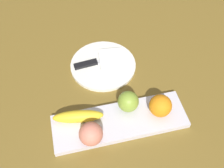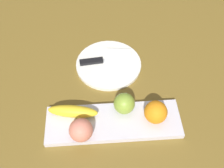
{
  "view_description": "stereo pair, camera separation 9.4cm",
  "coord_description": "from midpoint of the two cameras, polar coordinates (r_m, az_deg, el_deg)",
  "views": [
    {
      "loc": [
        -0.13,
        -0.43,
        0.79
      ],
      "look_at": [
        0.0,
        0.13,
        0.05
      ],
      "focal_mm": 43.82,
      "sensor_mm": 36.0,
      "label": 1
    },
    {
      "loc": [
        -0.04,
        -0.45,
        0.79
      ],
      "look_at": [
        0.0,
        0.13,
        0.05
      ],
      "focal_mm": 43.82,
      "sensor_mm": 36.0,
      "label": 2
    }
  ],
  "objects": [
    {
      "name": "knife",
      "position": [
        1.05,
        -0.95,
        4.65
      ],
      "size": [
        0.18,
        0.04,
        0.01
      ],
      "rotation": [
        0.0,
        0.0,
        0.1
      ],
      "color": "silver",
      "rests_on": "dinner_plate"
    },
    {
      "name": "banana",
      "position": [
        0.89,
        -5.2,
        -5.91
      ],
      "size": [
        0.17,
        0.07,
        0.04
      ],
      "primitive_type": "ellipsoid",
      "rotation": [
        0.0,
        0.0,
        2.99
      ],
      "color": "yellow",
      "rests_on": "fruit_tray"
    },
    {
      "name": "dinner_plate",
      "position": [
        1.06,
        2.05,
        3.98
      ],
      "size": [
        0.25,
        0.25,
        0.01
      ],
      "primitive_type": "cylinder",
      "color": "white",
      "rests_on": "ground_plane"
    },
    {
      "name": "fruit_tray",
      "position": [
        0.9,
        3.59,
        -8.34
      ],
      "size": [
        0.44,
        0.14,
        0.02
      ],
      "primitive_type": "cube",
      "color": "silver",
      "rests_on": "ground_plane"
    },
    {
      "name": "folded_napkin",
      "position": [
        1.05,
        3.8,
        4.76
      ],
      "size": [
        0.11,
        0.11,
        0.03
      ],
      "primitive_type": "cube",
      "rotation": [
        0.0,
        0.0,
        -0.1
      ],
      "color": "white",
      "rests_on": "dinner_plate"
    },
    {
      "name": "apple",
      "position": [
        0.89,
        5.6,
        -4.26
      ],
      "size": [
        0.07,
        0.07,
        0.07
      ],
      "primitive_type": "sphere",
      "color": "olive",
      "rests_on": "fruit_tray"
    },
    {
      "name": "peach",
      "position": [
        0.84,
        -3.27,
        -9.81
      ],
      "size": [
        0.07,
        0.07,
        0.07
      ],
      "primitive_type": "sphere",
      "color": "#D87B64",
      "rests_on": "fruit_tray"
    },
    {
      "name": "ground_plane",
      "position": [
        0.91,
        3.28,
        -8.48
      ],
      "size": [
        2.4,
        2.4,
        0.0
      ],
      "primitive_type": "plane",
      "color": "brown"
    },
    {
      "name": "orange_near_apple",
      "position": [
        0.89,
        12.1,
        -5.78
      ],
      "size": [
        0.07,
        0.07,
        0.07
      ],
      "primitive_type": "sphere",
      "color": "orange",
      "rests_on": "fruit_tray"
    }
  ]
}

